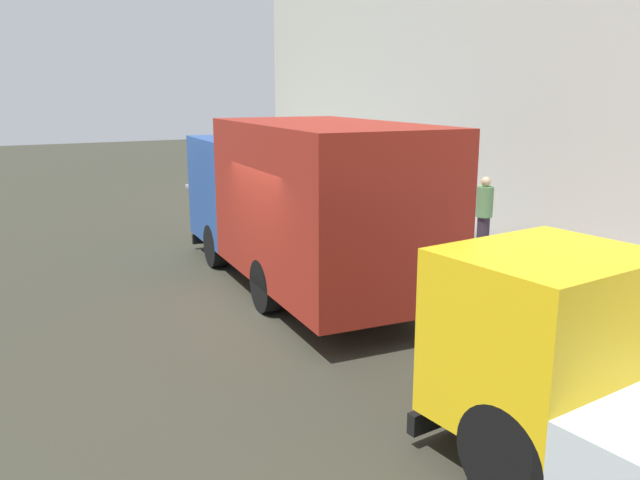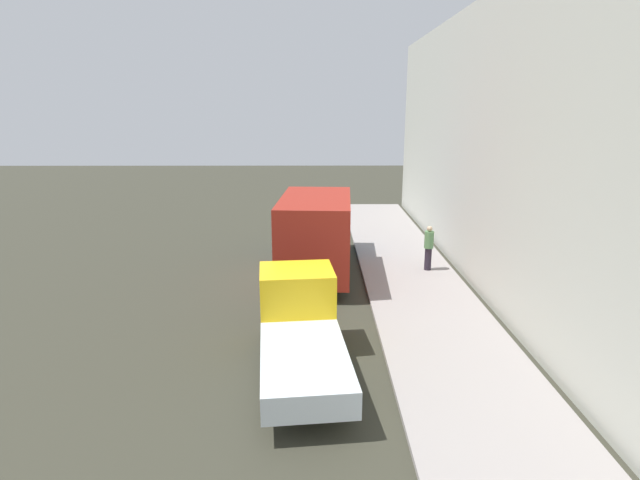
% 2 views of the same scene
% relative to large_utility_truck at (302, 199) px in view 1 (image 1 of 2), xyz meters
% --- Properties ---
extents(ground, '(80.00, 80.00, 0.00)m').
position_rel_large_utility_truck_xyz_m(ground, '(-1.22, -0.92, -1.75)').
color(ground, '#333327').
extents(sidewalk, '(3.71, 30.00, 0.12)m').
position_rel_large_utility_truck_xyz_m(sidewalk, '(3.63, -0.92, -1.69)').
color(sidewalk, gray).
rests_on(sidewalk, ground).
extents(building_facade, '(0.50, 30.00, 10.17)m').
position_rel_large_utility_truck_xyz_m(building_facade, '(5.99, -0.92, 3.33)').
color(building_facade, '#B5B6AA').
rests_on(building_facade, ground).
extents(large_utility_truck, '(2.99, 7.71, 3.23)m').
position_rel_large_utility_truck_xyz_m(large_utility_truck, '(0.00, 0.00, 0.00)').
color(large_utility_truck, '#224B9E').
rests_on(large_utility_truck, ground).
extents(pedestrian_walking, '(0.47, 0.47, 1.80)m').
position_rel_large_utility_truck_xyz_m(pedestrian_walking, '(4.43, -0.17, -0.68)').
color(pedestrian_walking, '#28202D').
rests_on(pedestrian_walking, sidewalk).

